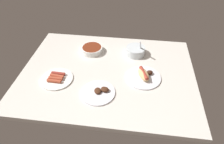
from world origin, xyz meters
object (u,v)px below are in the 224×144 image
bowl_chili (92,49)px  plate_hotdog_assembled (144,76)px  bowl_coleslaw (136,51)px  plate_grilled_meat (99,92)px  plate_sausages (57,78)px

bowl_chili → plate_hotdog_assembled: bearing=-31.9°
bowl_coleslaw → plate_grilled_meat: bearing=-115.6°
bowl_chili → bowl_coleslaw: bearing=1.7°
plate_grilled_meat → bowl_coleslaw: 48.67cm
plate_grilled_meat → bowl_coleslaw: bowl_coleslaw is taller
plate_hotdog_assembled → bowl_chili: bearing=148.1°
plate_sausages → plate_hotdog_assembled: (57.61, 9.08, 0.82)cm
bowl_chili → plate_grilled_meat: (12.92, -42.79, -1.62)cm
plate_grilled_meat → bowl_coleslaw: (21.00, 43.83, 2.60)cm
bowl_chili → bowl_coleslaw: 33.96cm
plate_sausages → plate_grilled_meat: 31.21cm
plate_grilled_meat → plate_sausages: bearing=164.2°
plate_sausages → bowl_coleslaw: 62.10cm
plate_hotdog_assembled → plate_grilled_meat: bearing=-147.5°
bowl_chili → plate_grilled_meat: size_ratio=0.76×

